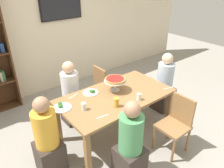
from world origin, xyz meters
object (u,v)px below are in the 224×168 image
(diner_head_west, at_px, (48,141))
(chair_far_right, at_px, (105,85))
(salad_plate_far_diner, at_px, (91,92))
(cutlery_fork_near, at_px, (103,116))
(beer_glass_amber_tall, at_px, (116,102))
(deep_dish_pizza_stand, at_px, (115,80))
(diner_far_left, at_px, (71,97))
(salad_plate_near_diner, at_px, (62,107))
(cutlery_fork_far, at_px, (168,88))
(diner_head_east, at_px, (164,86))
(water_glass_clear_near, at_px, (84,106))
(dining_table, at_px, (116,100))
(diner_near_left, at_px, (130,147))
(water_glass_clear_far, at_px, (139,97))
(chair_near_right, at_px, (176,122))
(cutlery_knife_near, at_px, (73,96))
(television, at_px, (61,6))

(diner_head_west, distance_m, chair_far_right, 1.69)
(salad_plate_far_diner, bearing_deg, cutlery_fork_near, -110.18)
(beer_glass_amber_tall, height_order, cutlery_fork_near, beer_glass_amber_tall)
(diner_head_west, relative_size, deep_dish_pizza_stand, 3.32)
(diner_far_left, relative_size, salad_plate_near_diner, 4.46)
(diner_far_left, distance_m, cutlery_fork_far, 1.65)
(diner_head_east, height_order, water_glass_clear_near, diner_head_east)
(salad_plate_near_diner, bearing_deg, dining_table, -13.96)
(dining_table, distance_m, diner_head_west, 1.17)
(dining_table, distance_m, diner_near_left, 0.87)
(chair_far_right, bearing_deg, diner_head_east, 48.48)
(salad_plate_near_diner, relative_size, water_glass_clear_far, 2.54)
(cutlery_fork_far, bearing_deg, dining_table, 173.60)
(diner_far_left, xyz_separation_m, chair_near_right, (0.85, -1.56, -0.01))
(diner_head_west, height_order, cutlery_fork_near, diner_head_west)
(salad_plate_far_diner, bearing_deg, chair_near_right, -56.13)
(deep_dish_pizza_stand, bearing_deg, cutlery_knife_near, 157.69)
(diner_head_west, xyz_separation_m, water_glass_clear_far, (1.33, -0.29, 0.30))
(diner_far_left, bearing_deg, water_glass_clear_near, -15.37)
(water_glass_clear_far, bearing_deg, diner_head_west, 167.77)
(deep_dish_pizza_stand, height_order, beer_glass_amber_tall, deep_dish_pizza_stand)
(diner_far_left, height_order, chair_near_right, diner_far_left)
(deep_dish_pizza_stand, relative_size, water_glass_clear_near, 3.26)
(water_glass_clear_far, height_order, cutlery_fork_near, water_glass_clear_far)
(beer_glass_amber_tall, height_order, cutlery_fork_far, beer_glass_amber_tall)
(deep_dish_pizza_stand, distance_m, cutlery_fork_near, 0.74)
(chair_near_right, distance_m, cutlery_knife_near, 1.57)
(diner_near_left, bearing_deg, chair_near_right, -93.51)
(diner_head_west, xyz_separation_m, cutlery_fork_far, (1.96, -0.34, 0.25))
(diner_head_west, relative_size, chair_near_right, 1.32)
(chair_near_right, height_order, salad_plate_far_diner, chair_near_right)
(cutlery_fork_far, bearing_deg, chair_near_right, -108.77)
(salad_plate_near_diner, relative_size, salad_plate_far_diner, 1.07)
(water_glass_clear_near, distance_m, cutlery_fork_far, 1.44)
(television, relative_size, cutlery_fork_near, 5.06)
(water_glass_clear_near, height_order, cutlery_fork_far, water_glass_clear_near)
(beer_glass_amber_tall, distance_m, cutlery_fork_near, 0.31)
(cutlery_fork_far, bearing_deg, deep_dish_pizza_stand, 164.06)
(diner_far_left, relative_size, diner_head_west, 1.00)
(water_glass_clear_far, bearing_deg, cutlery_knife_near, 135.86)
(dining_table, xyz_separation_m, water_glass_clear_far, (0.17, -0.31, 0.13))
(water_glass_clear_far, bearing_deg, chair_near_right, -59.19)
(deep_dish_pizza_stand, distance_m, cutlery_knife_near, 0.69)
(television, relative_size, water_glass_clear_far, 8.95)
(salad_plate_near_diner, bearing_deg, cutlery_fork_near, -57.89)
(diner_far_left, bearing_deg, cutlery_fork_near, -5.80)
(diner_near_left, height_order, chair_far_right, diner_near_left)
(diner_near_left, distance_m, cutlery_fork_near, 0.52)
(salad_plate_near_diner, bearing_deg, diner_near_left, -66.36)
(deep_dish_pizza_stand, bearing_deg, chair_near_right, -67.30)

